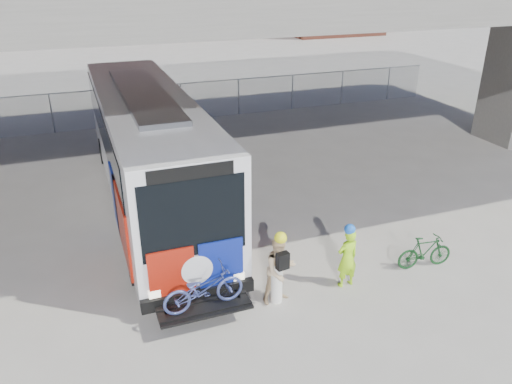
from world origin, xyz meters
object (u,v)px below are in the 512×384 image
cyclist_tan (280,269)px  bollard (277,280)px  bike_parked (425,252)px  bus (147,141)px  cyclist_hivis (347,257)px

cyclist_tan → bollard: bearing=167.8°
bollard → bike_parked: (4.10, 0.00, -0.12)m
bus → bike_parked: bus is taller
cyclist_tan → cyclist_hivis: bearing=-8.9°
bollard → cyclist_hivis: size_ratio=0.63×
bus → cyclist_tan: bearing=-73.7°
cyclist_hivis → bike_parked: 2.31m
bus → bike_parked: size_ratio=8.70×
bus → cyclist_tan: (1.84, -6.33, -1.26)m
cyclist_hivis → cyclist_tan: 1.74m
bus → bollard: 6.74m
bus → bollard: (1.77, -6.32, -1.55)m
bike_parked → cyclist_hivis: bearing=96.8°
bollard → cyclist_hivis: bearing=0.0°
cyclist_tan → bike_parked: 4.04m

